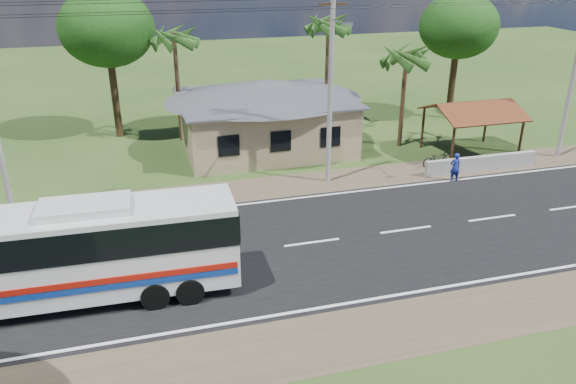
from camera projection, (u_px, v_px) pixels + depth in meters
name	position (u px, v px, depth m)	size (l,w,h in m)	color
ground	(312.00, 243.00, 24.45)	(120.00, 120.00, 0.00)	#254017
road	(312.00, 243.00, 24.44)	(120.00, 16.00, 0.03)	black
house	(264.00, 107.00, 35.12)	(12.40, 10.00, 5.00)	tan
waiting_shed	(473.00, 111.00, 34.07)	(5.20, 4.48, 3.35)	#3D2916
concrete_barrier	(481.00, 164.00, 32.17)	(7.00, 0.30, 0.90)	#9E9E99
utility_poles	(325.00, 77.00, 28.53)	(32.80, 2.22, 11.00)	#9E9E99
palm_near	(406.00, 57.00, 34.22)	(2.80, 2.80, 6.70)	#47301E
palm_mid	(328.00, 25.00, 36.76)	(2.80, 2.80, 8.20)	#47301E
palm_far	(174.00, 38.00, 34.92)	(2.80, 2.80, 7.70)	#47301E
tree_behind_house	(107.00, 29.00, 35.53)	(6.00, 6.00, 9.61)	#47301E
tree_behind_shed	(459.00, 27.00, 39.86)	(5.60, 5.60, 9.02)	#47301E
coach_bus	(60.00, 249.00, 19.53)	(12.41, 2.96, 3.83)	silver
motorcycle	(437.00, 158.00, 32.81)	(0.68, 1.94, 1.02)	black
person	(455.00, 167.00, 30.61)	(0.60, 0.39, 1.64)	navy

